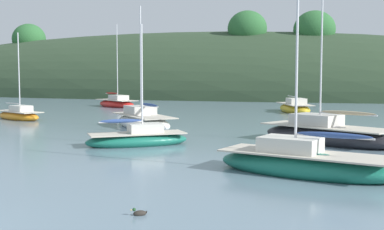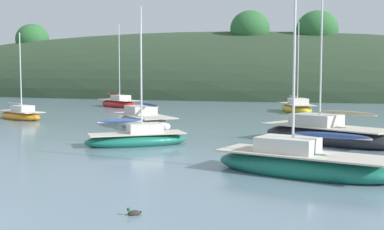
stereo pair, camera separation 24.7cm
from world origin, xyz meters
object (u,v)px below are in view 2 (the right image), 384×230
Objects in this scene: sailboat_teal_outer at (300,164)px; sailboat_red_portside at (325,135)px; sailboat_yellow_far at (143,121)px; sailboat_white_near at (137,139)px; sailboat_orange_cutter at (296,108)px; sailboat_cream_ketch at (119,103)px; duck_lone_left at (134,213)px; sailboat_navy_dinghy at (20,115)px.

sailboat_red_portside reaches higher than sailboat_teal_outer.
sailboat_yellow_far reaches higher than sailboat_white_near.
sailboat_orange_cutter reaches higher than sailboat_white_near.
sailboat_teal_outer is at bearing -45.18° from sailboat_yellow_far.
sailboat_red_portside is (24.98, -22.88, 0.04)m from sailboat_cream_ketch.
sailboat_teal_outer is 30.75m from sailboat_orange_cutter.
sailboat_cream_ketch is 43.97m from duck_lone_left.
sailboat_red_portside is at bearing 24.89° from sailboat_white_near.
sailboat_cream_ketch is at bearing 137.52° from sailboat_red_portside.
duck_lone_left is at bearing -60.51° from sailboat_cream_ketch.
sailboat_navy_dinghy is at bearing 149.09° from sailboat_teal_outer.
sailboat_navy_dinghy is 18.80m from sailboat_white_near.
sailboat_teal_outer is at bearing 63.81° from duck_lone_left.
sailboat_orange_cutter is 22.93× the size of duck_lone_left.
sailboat_navy_dinghy reaches higher than sailboat_white_near.
sailboat_white_near reaches higher than duck_lone_left.
sailboat_teal_outer is at bearing -81.52° from sailboat_orange_cutter.
sailboat_red_portside reaches higher than sailboat_cream_ketch.
sailboat_navy_dinghy is 12.59m from sailboat_yellow_far.
sailboat_cream_ketch is 0.93× the size of sailboat_red_portside.
sailboat_orange_cutter is 37.07m from duck_lone_left.
sailboat_red_portside is 12.91m from sailboat_yellow_far.
sailboat_white_near is (-8.93, -4.14, -0.11)m from sailboat_red_portside.
duck_lone_left is (21.41, -21.40, -0.29)m from sailboat_navy_dinghy.
sailboat_cream_ketch is 1.33× the size of sailboat_navy_dinghy.
sailboat_orange_cutter reaches higher than sailboat_yellow_far.
sailboat_white_near is at bearing -155.11° from sailboat_red_portside.
sailboat_navy_dinghy is 18.47× the size of duck_lone_left.
sailboat_yellow_far is 21.06m from duck_lone_left.
sailboat_white_near is at bearing 152.40° from sailboat_teal_outer.
sailboat_white_near is at bearing -65.96° from sailboat_yellow_far.
sailboat_teal_outer is 9.98m from sailboat_white_near.
sailboat_cream_ketch is 16.87m from sailboat_navy_dinghy.
sailboat_yellow_far reaches higher than sailboat_navy_dinghy.
sailboat_red_portside is 26.30× the size of duck_lone_left.
sailboat_navy_dinghy is 0.81× the size of sailboat_orange_cutter.
sailboat_cream_ketch reaches higher than sailboat_navy_dinghy.
sailboat_navy_dinghy is at bearing 166.36° from sailboat_red_portside.
sailboat_cream_ketch is at bearing 128.20° from sailboat_teal_outer.
sailboat_orange_cutter is 1.42× the size of sailboat_white_near.
sailboat_orange_cutter is at bearing 80.51° from sailboat_white_near.
duck_lone_left is (5.59, -11.26, -0.29)m from sailboat_white_near.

